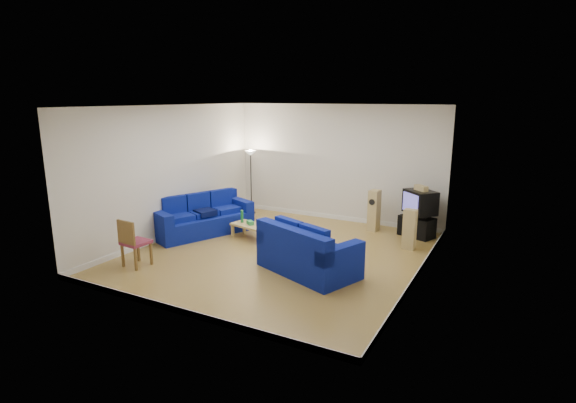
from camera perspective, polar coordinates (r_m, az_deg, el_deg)
The scene contains 16 objects.
room at distance 9.60m, azimuth -1.12°, elevation 2.10°, with size 6.01×6.51×3.21m.
sofa_three_seat at distance 11.59m, azimuth -10.99°, elevation -2.24°, with size 1.95×2.69×0.95m.
sofa_loveseat at distance 8.85m, azimuth 2.31°, elevation -6.77°, with size 2.21×1.72×0.98m.
coffee_table at distance 10.95m, azimuth -4.69°, elevation -3.20°, with size 1.08×0.70×0.36m.
bottle at distance 11.09m, azimuth -5.86°, elevation -1.88°, with size 0.07×0.07×0.31m, color #197233.
tissue_box at distance 10.93m, azimuth -4.82°, elevation -2.70°, with size 0.22×0.12×0.09m, color green.
red_canister at distance 10.80m, azimuth -3.36°, elevation -2.74°, with size 0.10×0.10×0.13m, color red.
remote at distance 10.72m, azimuth -3.55°, elevation -3.19°, with size 0.15×0.05×0.02m, color black.
tv_stand at distance 11.56m, azimuth 16.02°, elevation -3.09°, with size 0.83×0.46×0.51m, color black.
av_receiver at distance 11.44m, azimuth 16.26°, elevation -1.71°, with size 0.41×0.34×0.10m, color black.
television at distance 11.37m, azimuth 16.42°, elevation -0.07°, with size 0.92×0.90×0.57m.
centre_speaker at distance 11.28m, azimuth 16.55°, elevation 1.65°, with size 0.36×0.15×0.13m, color tan.
speaker_left at distance 11.76m, azimuth 10.87°, elevation -1.11°, with size 0.28×0.35×1.06m.
speaker_right at distance 10.51m, azimuth 15.17°, elevation -3.43°, with size 0.30×0.23×0.93m.
floor_lamp at distance 13.13m, azimuth -4.76°, elevation 5.05°, with size 0.32×0.32×1.87m.
dining_chair at distance 9.60m, azimuth -19.12°, elevation -4.71°, with size 0.51×0.51×1.00m.
Camera 1 is at (4.58, -8.23, 3.39)m, focal length 28.00 mm.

